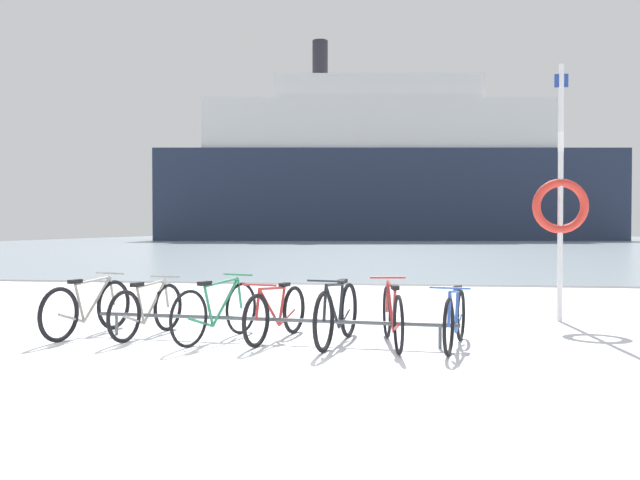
{
  "coord_description": "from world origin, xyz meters",
  "views": [
    {
      "loc": [
        1.88,
        -5.77,
        1.43
      ],
      "look_at": [
        0.55,
        5.03,
        1.22
      ],
      "focal_mm": 35.21,
      "sensor_mm": 36.0,
      "label": 1
    }
  ],
  "objects": [
    {
      "name": "ground",
      "position": [
        0.0,
        53.9,
        -0.04
      ],
      "size": [
        80.0,
        132.0,
        0.08
      ],
      "color": "white"
    },
    {
      "name": "bike_rack",
      "position": [
        0.27,
        1.96,
        0.27
      ],
      "size": [
        4.7,
        0.53,
        0.31
      ],
      "color": "#4C5156",
      "rests_on": "ground"
    },
    {
      "name": "bicycle_0",
      "position": [
        -2.21,
        2.11,
        0.36
      ],
      "size": [
        0.54,
        1.73,
        0.81
      ],
      "color": "black",
      "rests_on": "ground"
    },
    {
      "name": "bicycle_1",
      "position": [
        -1.39,
        2.12,
        0.35
      ],
      "size": [
        0.52,
        1.59,
        0.77
      ],
      "color": "black",
      "rests_on": "ground"
    },
    {
      "name": "bicycle_2",
      "position": [
        -0.4,
        1.96,
        0.37
      ],
      "size": [
        0.71,
        1.69,
        0.82
      ],
      "color": "black",
      "rests_on": "ground"
    },
    {
      "name": "bicycle_3",
      "position": [
        0.35,
        2.06,
        0.34
      ],
      "size": [
        0.6,
        1.67,
        0.75
      ],
      "color": "black",
      "rests_on": "ground"
    },
    {
      "name": "bicycle_4",
      "position": [
        1.15,
        1.88,
        0.37
      ],
      "size": [
        0.51,
        1.75,
        0.83
      ],
      "color": "black",
      "rests_on": "ground"
    },
    {
      "name": "bicycle_5",
      "position": [
        1.82,
        1.87,
        0.37
      ],
      "size": [
        0.46,
        1.75,
        0.8
      ],
      "color": "black",
      "rests_on": "ground"
    },
    {
      "name": "bicycle_6",
      "position": [
        2.56,
        1.81,
        0.35
      ],
      "size": [
        0.53,
        1.64,
        0.77
      ],
      "color": "black",
      "rests_on": "ground"
    },
    {
      "name": "rescue_post",
      "position": [
        4.35,
        4.17,
        1.84
      ],
      "size": [
        0.84,
        0.13,
        3.92
      ],
      "color": "silver",
      "rests_on": "ground"
    },
    {
      "name": "ferry_ship",
      "position": [
        0.31,
        67.11,
        7.69
      ],
      "size": [
        52.53,
        16.15,
        22.94
      ],
      "color": "#232D47",
      "rests_on": "ground"
    }
  ]
}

